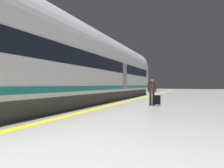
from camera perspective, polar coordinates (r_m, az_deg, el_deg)
name	(u,v)px	position (r m, az deg, el deg)	size (l,w,h in m)	color
safety_line_strip	(109,105)	(10.57, -0.90, -6.68)	(0.36, 80.00, 0.01)	yellow
tactile_edge_band	(104,105)	(10.70, -2.38, -6.61)	(0.56, 80.00, 0.01)	slate
high_speed_train	(55,59)	(9.89, -17.26, 7.42)	(2.94, 33.57, 4.97)	#38383D
passenger_near	(152,89)	(11.06, 12.26, -1.47)	(0.50, 0.34, 1.60)	#383842
suitcase_near	(157,100)	(10.94, 13.80, -4.79)	(0.41, 0.30, 0.59)	black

